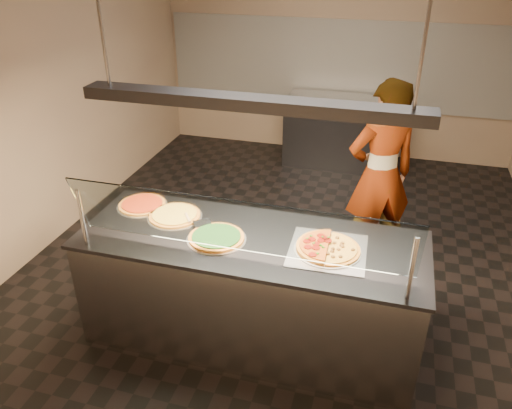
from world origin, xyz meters
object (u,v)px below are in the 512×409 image
(perforated_tray, at_px, (328,250))
(worker, at_px, (380,176))
(pizza_spinach, at_px, (217,237))
(pizza_tomato, at_px, (143,204))
(heat_lamp_housing, at_px, (250,103))
(pizza_spatula, at_px, (194,220))
(half_pizza_pepperoni, at_px, (313,244))
(half_pizza_sausage, at_px, (343,250))
(serving_counter, at_px, (251,289))
(pizza_cheese, at_px, (175,215))
(sneeze_guard, at_px, (236,227))
(prep_table, at_px, (340,132))

(perforated_tray, height_order, worker, worker)
(pizza_spinach, xyz_separation_m, pizza_tomato, (-0.76, 0.32, -0.00))
(perforated_tray, relative_size, pizza_tomato, 1.36)
(heat_lamp_housing, bearing_deg, pizza_spatula, 168.86)
(half_pizza_pepperoni, distance_m, heat_lamp_housing, 1.09)
(pizza_spatula, bearing_deg, half_pizza_sausage, -5.17)
(half_pizza_pepperoni, bearing_deg, serving_counter, 178.94)
(half_pizza_pepperoni, bearing_deg, worker, 74.54)
(pizza_cheese, relative_size, heat_lamp_housing, 0.19)
(sneeze_guard, distance_m, worker, 1.96)
(sneeze_guard, bearing_deg, perforated_tray, 30.51)
(half_pizza_pepperoni, xyz_separation_m, pizza_spatula, (-0.95, 0.10, -0.01))
(half_pizza_pepperoni, height_order, heat_lamp_housing, heat_lamp_housing)
(pizza_tomato, distance_m, pizza_spatula, 0.53)
(half_pizza_sausage, bearing_deg, serving_counter, 179.20)
(pizza_cheese, xyz_separation_m, pizza_spatula, (0.18, -0.05, 0.01))
(serving_counter, bearing_deg, half_pizza_pepperoni, -1.06)
(serving_counter, relative_size, half_pizza_pepperoni, 5.67)
(serving_counter, bearing_deg, perforated_tray, -0.87)
(pizza_spinach, relative_size, prep_table, 0.29)
(perforated_tray, bearing_deg, serving_counter, 179.13)
(serving_counter, relative_size, sneeze_guard, 1.10)
(prep_table, bearing_deg, half_pizza_sausage, -82.91)
(perforated_tray, bearing_deg, pizza_tomato, 170.98)
(perforated_tray, xyz_separation_m, worker, (0.28, 1.40, -0.02))
(perforated_tray, distance_m, pizza_spinach, 0.81)
(sneeze_guard, xyz_separation_m, pizza_spatula, (-0.49, 0.44, -0.27))
(perforated_tray, xyz_separation_m, heat_lamp_housing, (-0.57, 0.01, 1.01))
(serving_counter, bearing_deg, half_pizza_sausage, -0.80)
(serving_counter, height_order, pizza_spinach, pizza_spinach)
(sneeze_guard, bearing_deg, pizza_cheese, 143.77)
(perforated_tray, bearing_deg, pizza_cheese, 172.85)
(pizza_spinach, height_order, pizza_spatula, pizza_spatula)
(sneeze_guard, xyz_separation_m, pizza_spinach, (-0.24, 0.27, -0.28))
(serving_counter, xyz_separation_m, pizza_spatula, (-0.49, 0.10, 0.49))
(serving_counter, bearing_deg, pizza_cheese, 167.63)
(prep_table, distance_m, heat_lamp_housing, 4.02)
(pizza_cheese, xyz_separation_m, worker, (1.52, 1.25, -0.03))
(serving_counter, distance_m, heat_lamp_housing, 1.48)
(pizza_tomato, relative_size, worker, 0.22)
(half_pizza_sausage, distance_m, worker, 1.42)
(sneeze_guard, height_order, prep_table, sneeze_guard)
(half_pizza_sausage, height_order, pizza_spinach, half_pizza_sausage)
(half_pizza_pepperoni, height_order, half_pizza_sausage, half_pizza_pepperoni)
(prep_table, bearing_deg, worker, -74.70)
(pizza_spatula, bearing_deg, pizza_cheese, 164.43)
(serving_counter, xyz_separation_m, heat_lamp_housing, (0.00, -0.00, 1.48))
(sneeze_guard, xyz_separation_m, heat_lamp_housing, (0.00, 0.34, 0.72))
(pizza_spatula, height_order, prep_table, pizza_spatula)
(perforated_tray, xyz_separation_m, pizza_spinach, (-0.81, -0.07, 0.01))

